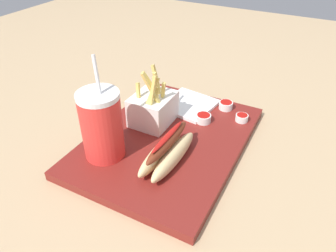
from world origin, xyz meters
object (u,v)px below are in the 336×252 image
(soda_cup, at_px, (102,125))
(hot_dog_1, at_px, (167,151))
(fries_basket, at_px, (153,108))
(ketchup_cup_2, at_px, (226,105))
(napkin_stack, at_px, (188,104))
(ketchup_cup_1, at_px, (242,117))
(ketchup_cup_3, at_px, (203,118))

(soda_cup, bearing_deg, hot_dog_1, -72.36)
(fries_basket, height_order, ketchup_cup_2, fries_basket)
(hot_dog_1, bearing_deg, soda_cup, 107.64)
(ketchup_cup_2, height_order, napkin_stack, ketchup_cup_2)
(ketchup_cup_1, xyz_separation_m, napkin_stack, (0.00, 0.14, -0.01))
(ketchup_cup_2, bearing_deg, soda_cup, 150.50)
(fries_basket, bearing_deg, ketchup_cup_2, -44.45)
(soda_cup, distance_m, ketchup_cup_2, 0.34)
(napkin_stack, bearing_deg, ketchup_cup_1, -91.49)
(ketchup_cup_2, bearing_deg, ketchup_cup_3, 161.30)
(hot_dog_1, relative_size, ketchup_cup_2, 4.88)
(soda_cup, xyz_separation_m, napkin_stack, (0.26, -0.07, -0.07))
(hot_dog_1, distance_m, ketchup_cup_1, 0.23)
(fries_basket, bearing_deg, hot_dog_1, -138.89)
(ketchup_cup_2, height_order, ketchup_cup_3, same)
(fries_basket, relative_size, napkin_stack, 1.12)
(hot_dog_1, distance_m, ketchup_cup_2, 0.25)
(soda_cup, xyz_separation_m, fries_basket, (0.15, -0.03, -0.04))
(soda_cup, bearing_deg, ketchup_cup_1, -40.48)
(ketchup_cup_1, relative_size, napkin_stack, 0.24)
(ketchup_cup_1, relative_size, ketchup_cup_2, 0.86)
(hot_dog_1, height_order, ketchup_cup_1, hot_dog_1)
(fries_basket, relative_size, ketchup_cup_3, 3.86)
(ketchup_cup_3, bearing_deg, hot_dog_1, 176.76)
(fries_basket, bearing_deg, ketchup_cup_3, -62.67)
(ketchup_cup_1, bearing_deg, ketchup_cup_2, 56.22)
(fries_basket, xyz_separation_m, napkin_stack, (0.11, -0.04, -0.03))
(soda_cup, bearing_deg, napkin_stack, -15.84)
(hot_dog_1, bearing_deg, ketchup_cup_2, -8.51)
(ketchup_cup_1, bearing_deg, fries_basket, 118.50)
(soda_cup, bearing_deg, fries_basket, -10.77)
(hot_dog_1, distance_m, napkin_stack, 0.23)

